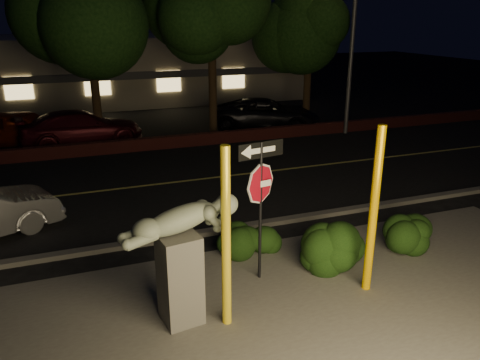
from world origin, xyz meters
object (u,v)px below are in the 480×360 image
object	(u,v)px
yellow_pole_right	(373,212)
parked_car_darkred	(81,128)
parked_car_dark	(266,114)
signpost	(261,184)
sculpture	(181,250)
yellow_pole_left	(226,240)
parked_car_red	(23,129)
streetlight	(351,9)

from	to	relation	value
yellow_pole_right	parked_car_darkred	world-z (taller)	yellow_pole_right
yellow_pole_right	parked_car_dark	xyz separation A→B (m)	(3.70, 13.83, -0.96)
signpost	sculpture	xyz separation A→B (m)	(-1.82, -0.84, -0.69)
parked_car_darkred	yellow_pole_left	bearing A→B (deg)	-178.27
yellow_pole_left	sculpture	distance (m)	0.82
yellow_pole_left	parked_car_red	xyz separation A→B (m)	(-4.12, 14.30, -0.88)
yellow_pole_right	parked_car_darkred	xyz separation A→B (m)	(-4.82, 13.67, -0.95)
parked_car_red	parked_car_dark	size ratio (longest dim) A/B	0.87
yellow_pole_right	signpost	size ratio (longest dim) A/B	1.15
yellow_pole_left	parked_car_red	world-z (taller)	yellow_pole_left
sculpture	parked_car_dark	bearing A→B (deg)	53.15
yellow_pole_left	sculpture	size ratio (longest dim) A/B	1.45
streetlight	parked_car_darkred	distance (m)	12.55
yellow_pole_right	sculpture	world-z (taller)	yellow_pole_right
signpost	parked_car_red	world-z (taller)	signpost
parked_car_red	parked_car_darkred	size ratio (longest dim) A/B	0.89
yellow_pole_left	signpost	world-z (taller)	yellow_pole_left
parked_car_dark	parked_car_red	bearing A→B (deg)	111.81
signpost	sculpture	bearing A→B (deg)	-164.89
streetlight	parked_car_dark	bearing A→B (deg)	127.77
yellow_pole_right	streetlight	size ratio (longest dim) A/B	0.37
parked_car_red	parked_car_darkred	world-z (taller)	parked_car_red
streetlight	parked_car_red	world-z (taller)	streetlight
streetlight	parked_car_darkred	bearing A→B (deg)	155.50
yellow_pole_right	parked_car_red	bearing A→B (deg)	116.55
yellow_pole_right	signpost	bearing A→B (deg)	148.93
sculpture	parked_car_dark	world-z (taller)	sculpture
yellow_pole_right	streetlight	xyz separation A→B (m)	(6.60, 11.53, 3.78)
sculpture	streetlight	bearing A→B (deg)	39.31
parked_car_darkred	sculpture	bearing A→B (deg)	178.99
yellow_pole_left	sculpture	bearing A→B (deg)	152.45
sculpture	parked_car_dark	size ratio (longest dim) A/B	0.44
sculpture	streetlight	distance (m)	15.77
signpost	parked_car_dark	size ratio (longest dim) A/B	0.57
parked_car_red	parked_car_dark	xyz separation A→B (m)	(10.80, -0.38, -0.04)
yellow_pole_left	parked_car_darkred	xyz separation A→B (m)	(-1.84, 13.76, -0.91)
signpost	parked_car_dark	xyz separation A→B (m)	(5.55, 12.71, -1.37)
signpost	parked_car_red	distance (m)	14.16
parked_car_red	parked_car_dark	bearing A→B (deg)	-73.95
signpost	sculpture	world-z (taller)	signpost
signpost	parked_car_dark	world-z (taller)	signpost
signpost	streetlight	world-z (taller)	streetlight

